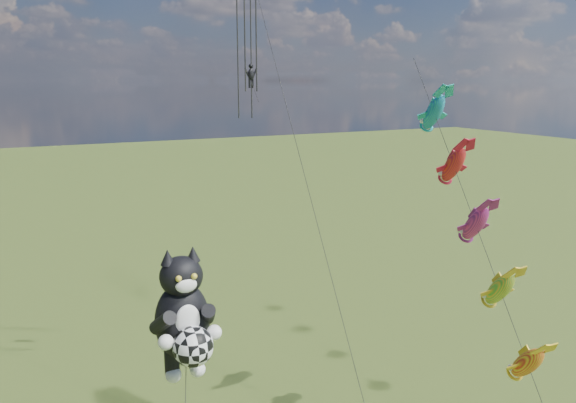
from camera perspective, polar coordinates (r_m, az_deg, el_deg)
name	(u,v)px	position (r m, az deg, el deg)	size (l,w,h in m)	color
cat_kite_rig	(184,317)	(24.84, -10.49, -11.46)	(2.93, 4.30, 10.51)	brown
fish_windsock_rig	(476,224)	(29.00, 18.52, -2.23)	(3.17, 15.72, 18.65)	brown
parafoil_rig	(253,56)	(32.95, -3.53, 14.58)	(1.97, 17.53, 25.58)	brown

